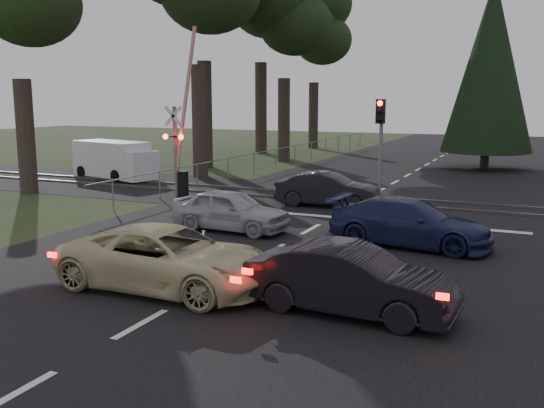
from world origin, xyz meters
The scene contains 18 objects.
ground centered at (0.00, 0.00, 0.00)m, with size 120.00×120.00×0.00m, color #2A3819.
road centered at (0.00, 10.00, 0.01)m, with size 14.00×100.00×0.01m, color black.
rail_corridor centered at (0.00, 12.00, 0.01)m, with size 120.00×8.00×0.01m, color black.
stop_line centered at (0.00, 8.20, 0.01)m, with size 13.00×0.35×0.00m, color silver.
rail_near centered at (0.00, 11.20, 0.05)m, with size 120.00×0.12×0.10m, color #59544C.
rail_far centered at (0.00, 12.80, 0.05)m, with size 120.00×0.12×0.10m, color #59544C.
crossing_signal centered at (-7.27, 9.79, 2.06)m, with size 1.62×0.38×6.96m.
traffic_signal_center centered at (1.00, 10.68, 2.81)m, with size 0.32×0.48×4.10m.
euc_tree_c centered at (-9.00, 25.00, 9.51)m, with size 6.00×6.00×13.20m.
euc_tree_e centered at (-11.00, 36.00, 9.51)m, with size 6.00×6.00×13.20m.
conifer_tree centered at (3.50, 26.00, 5.99)m, with size 5.20×5.20×11.00m.
fence_left centered at (-7.80, 22.50, 0.00)m, with size 0.10×36.00×1.20m, color slate, non-canonical shape.
cream_coupe centered at (-0.71, -1.00, 0.68)m, with size 2.27×4.92×1.37m, color beige.
dark_hatchback centered at (3.38, -0.85, 0.67)m, with size 1.42×4.06×1.34m, color black.
silver_car centered at (-2.25, 4.83, 0.65)m, with size 1.54×3.83×1.30m, color #A7A8AF.
blue_sedan centered at (3.31, 5.14, 0.67)m, with size 1.86×4.59×1.33m, color #182149.
dark_car_far centered at (-0.88, 10.22, 0.65)m, with size 1.38×3.96×1.31m, color black.
white_van centered at (-13.48, 13.40, 0.98)m, with size 5.22×2.95×1.93m.
Camera 1 is at (6.59, -11.76, 4.15)m, focal length 40.00 mm.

